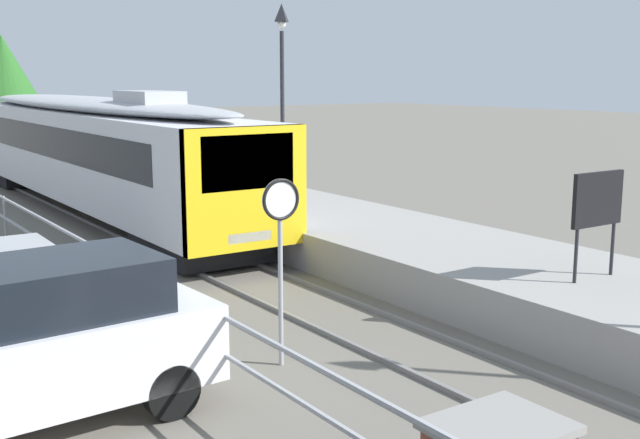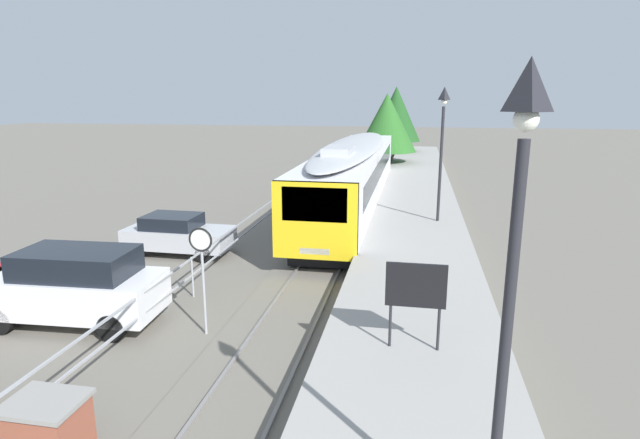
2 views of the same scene
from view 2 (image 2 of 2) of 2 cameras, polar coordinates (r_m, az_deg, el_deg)
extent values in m
plane|color=#6B665B|center=(25.05, -3.88, -0.10)|extent=(160.00, 160.00, 0.00)
cube|color=#6B665B|center=(24.48, 2.94, -0.33)|extent=(3.20, 60.00, 0.06)
cube|color=slate|center=(24.57, 1.28, -0.10)|extent=(0.08, 60.00, 0.08)
cube|color=slate|center=(24.39, 4.62, -0.25)|extent=(0.08, 60.00, 0.08)
cube|color=silver|center=(26.42, 3.68, 4.96)|extent=(2.80, 20.46, 2.55)
cube|color=yellow|center=(16.58, -0.57, -0.16)|extent=(2.80, 0.24, 2.55)
cube|color=black|center=(16.38, -0.63, 1.68)|extent=(2.13, 0.08, 1.12)
cube|color=black|center=(26.36, 3.69, 5.84)|extent=(2.82, 17.19, 0.92)
ellipsoid|color=#B2B5BA|center=(26.24, 3.73, 8.10)|extent=(2.69, 19.64, 0.44)
cube|color=#B2B5BA|center=(21.17, 2.06, 7.58)|extent=(1.10, 2.20, 0.36)
cube|color=#EAE5C6|center=(16.78, -0.61, -3.52)|extent=(1.00, 0.10, 0.20)
cube|color=black|center=(19.17, 0.77, -3.06)|extent=(2.24, 3.20, 0.55)
cube|color=black|center=(34.35, 5.23, 4.30)|extent=(2.24, 3.20, 0.55)
cube|color=#999691|center=(24.19, 10.60, 0.30)|extent=(3.90, 60.00, 0.90)
cylinder|color=#232328|center=(5.89, 19.73, -14.51)|extent=(0.12, 0.12, 4.60)
pyramid|color=#232328|center=(5.24, 22.22, 13.75)|extent=(0.34, 0.34, 0.50)
sphere|color=silver|center=(5.24, 21.91, 10.27)|extent=(0.24, 0.24, 0.24)
cylinder|color=#232328|center=(21.26, 13.23, 5.91)|extent=(0.12, 0.12, 4.60)
pyramid|color=#232328|center=(21.09, 13.65, 13.46)|extent=(0.34, 0.34, 0.50)
sphere|color=silver|center=(21.09, 13.60, 12.59)|extent=(0.24, 0.24, 0.24)
cylinder|color=#232328|center=(10.75, 7.79, -11.58)|extent=(0.06, 0.06, 0.90)
cylinder|color=#232328|center=(10.76, 13.01, -11.79)|extent=(0.06, 0.06, 0.90)
cube|color=black|center=(10.40, 10.61, -7.21)|extent=(1.20, 0.08, 0.90)
cylinder|color=#9EA0A5|center=(13.27, -12.75, -7.98)|extent=(0.07, 0.07, 2.20)
cylinder|color=white|center=(12.82, -13.11, -2.17)|extent=(0.60, 0.03, 0.60)
torus|color=black|center=(12.80, -13.14, -2.19)|extent=(0.61, 0.05, 0.61)
cube|color=brown|center=(10.12, -27.93, -20.23)|extent=(1.10, 0.90, 1.05)
cube|color=gray|center=(9.83, -28.31, -17.46)|extent=(1.21, 0.99, 0.08)
cube|color=#9EA0A5|center=(15.72, -14.10, -4.25)|extent=(0.05, 36.00, 0.05)
cube|color=#9EA0A5|center=(15.88, -13.99, -6.01)|extent=(0.05, 36.00, 0.05)
cylinder|color=#9EA0A5|center=(15.90, -13.98, -6.22)|extent=(0.06, 0.06, 1.25)
cylinder|color=#9EA0A5|center=(24.04, -5.18, 0.83)|extent=(0.06, 0.06, 1.25)
cylinder|color=#9EA0A5|center=(32.64, -0.92, 4.25)|extent=(0.06, 0.06, 1.25)
cube|color=white|center=(15.10, -25.74, -7.33)|extent=(4.69, 2.12, 1.00)
cube|color=black|center=(14.73, -25.42, -4.35)|extent=(2.98, 1.81, 0.68)
cylinder|color=black|center=(15.55, -31.97, -9.47)|extent=(0.73, 0.27, 0.72)
cylinder|color=black|center=(16.75, -28.39, -7.46)|extent=(0.73, 0.27, 0.72)
cylinder|color=black|center=(13.86, -22.07, -11.04)|extent=(0.73, 0.27, 0.72)
cylinder|color=black|center=(15.19, -18.98, -8.59)|extent=(0.73, 0.27, 0.72)
cube|color=#B7BABF|center=(20.24, -15.36, -1.91)|extent=(4.02, 1.82, 0.72)
cube|color=black|center=(20.21, -16.10, -0.20)|extent=(2.02, 1.58, 0.50)
cylinder|color=black|center=(20.48, -11.02, -2.54)|extent=(0.62, 0.21, 0.62)
cylinder|color=black|center=(19.11, -12.78, -3.79)|extent=(0.62, 0.21, 0.62)
cylinder|color=black|center=(21.61, -17.52, -2.08)|extent=(0.62, 0.21, 0.62)
cylinder|color=black|center=(20.31, -19.61, -3.22)|extent=(0.62, 0.21, 0.62)
cylinder|color=brown|center=(40.50, 7.29, 6.30)|extent=(0.36, 0.36, 1.74)
cone|color=#286023|center=(40.24, 7.43, 10.63)|extent=(4.59, 4.59, 4.39)
cylinder|color=brown|center=(48.61, 8.28, 7.54)|extent=(0.36, 0.36, 1.87)
cone|color=#1E4C1E|center=(48.38, 8.42, 11.53)|extent=(4.52, 4.52, 4.90)
camera|label=1|loc=(11.10, -68.57, -3.81)|focal=43.95mm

